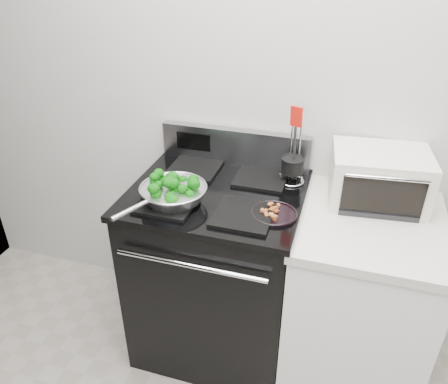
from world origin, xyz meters
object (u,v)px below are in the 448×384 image
at_px(bacon_plate, 274,212).
at_px(toaster_oven, 379,177).
at_px(gas_range, 218,269).
at_px(skillet, 173,193).
at_px(utensil_holder, 292,169).

distance_m(bacon_plate, toaster_oven, 0.51).
height_order(gas_range, skillet, gas_range).
relative_size(bacon_plate, toaster_oven, 0.44).
bearing_deg(skillet, toaster_oven, 46.01).
height_order(skillet, utensil_holder, utensil_holder).
bearing_deg(utensil_holder, toaster_oven, 17.19).
distance_m(gas_range, skillet, 0.55).
height_order(skillet, bacon_plate, skillet).
height_order(bacon_plate, utensil_holder, utensil_holder).
bearing_deg(skillet, bacon_plate, 28.41).
bearing_deg(toaster_oven, bacon_plate, -149.34).
distance_m(gas_range, utensil_holder, 0.64).
bearing_deg(gas_range, skillet, -134.49).
bearing_deg(gas_range, bacon_plate, -23.62).
xyz_separation_m(gas_range, utensil_holder, (0.31, 0.18, 0.53)).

